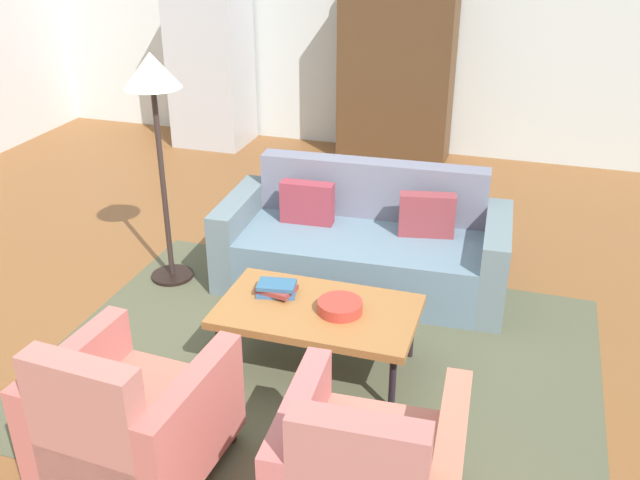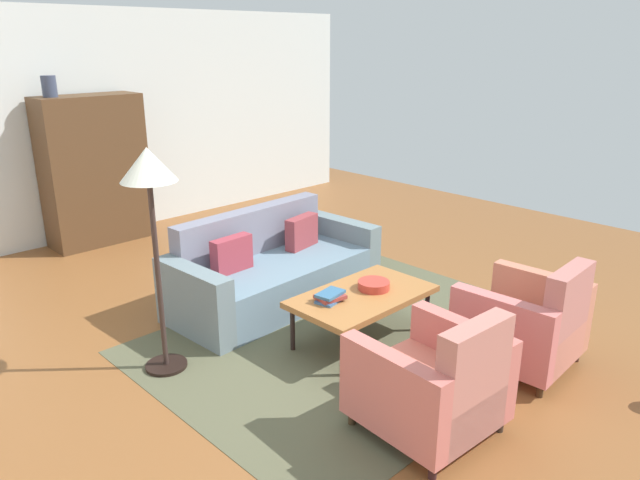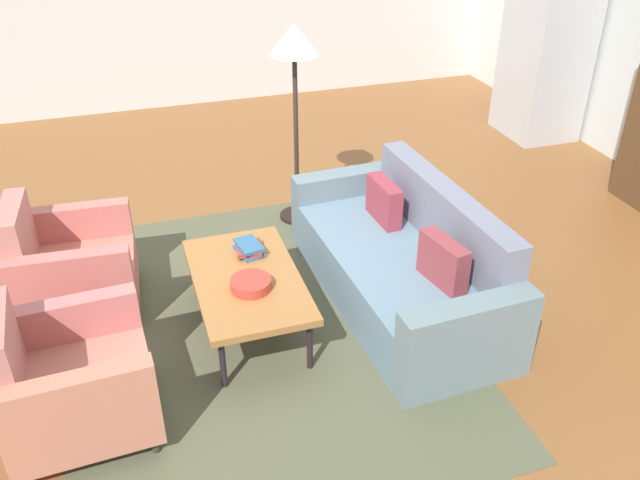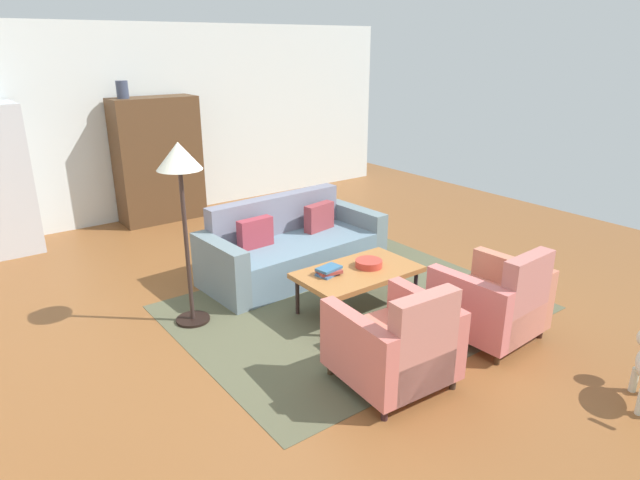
{
  "view_description": "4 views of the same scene",
  "coord_description": "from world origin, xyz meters",
  "px_view_note": "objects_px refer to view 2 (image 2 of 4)",
  "views": [
    {
      "loc": [
        1.5,
        -3.62,
        2.66
      ],
      "look_at": [
        0.23,
        0.46,
        0.57
      ],
      "focal_mm": 39.71,
      "sensor_mm": 36.0,
      "label": 1
    },
    {
      "loc": [
        -3.02,
        -3.15,
        2.43
      ],
      "look_at": [
        0.46,
        0.42,
        0.74
      ],
      "focal_mm": 33.58,
      "sensor_mm": 36.0,
      "label": 2
    },
    {
      "loc": [
        4.07,
        -0.81,
        2.96
      ],
      "look_at": [
        0.34,
        0.39,
        0.58
      ],
      "focal_mm": 37.36,
      "sensor_mm": 36.0,
      "label": 3
    },
    {
      "loc": [
        -2.87,
        -3.87,
        2.52
      ],
      "look_at": [
        0.42,
        0.5,
        0.55
      ],
      "focal_mm": 30.81,
      "sensor_mm": 36.0,
      "label": 4
    }
  ],
  "objects_px": {
    "couch": "(270,271)",
    "vase_tall": "(49,86)",
    "fruit_bowl": "(374,285)",
    "floor_lamp": "(150,186)",
    "book_stack": "(330,297)",
    "coffee_table": "(362,298)",
    "cabinet": "(94,171)",
    "armchair_left": "(436,386)",
    "armchair_right": "(528,325)"
  },
  "relations": [
    {
      "from": "coffee_table",
      "to": "armchair_right",
      "type": "relative_size",
      "value": 1.36
    },
    {
      "from": "vase_tall",
      "to": "floor_lamp",
      "type": "xyz_separation_m",
      "value": [
        -0.63,
        -3.27,
        -0.47
      ]
    },
    {
      "from": "coffee_table",
      "to": "armchair_left",
      "type": "xyz_separation_m",
      "value": [
        -0.6,
        -1.17,
        -0.05
      ]
    },
    {
      "from": "couch",
      "to": "floor_lamp",
      "type": "height_order",
      "value": "floor_lamp"
    },
    {
      "from": "book_stack",
      "to": "floor_lamp",
      "type": "xyz_separation_m",
      "value": [
        -1.13,
        0.68,
        0.98
      ]
    },
    {
      "from": "armchair_right",
      "to": "vase_tall",
      "type": "distance_m",
      "value": 5.61
    },
    {
      "from": "armchair_left",
      "to": "cabinet",
      "type": "distance_m",
      "value": 5.24
    },
    {
      "from": "couch",
      "to": "cabinet",
      "type": "bearing_deg",
      "value": -85.17
    },
    {
      "from": "couch",
      "to": "armchair_right",
      "type": "bearing_deg",
      "value": 101.69
    },
    {
      "from": "armchair_left",
      "to": "vase_tall",
      "type": "relative_size",
      "value": 3.72
    },
    {
      "from": "floor_lamp",
      "to": "book_stack",
      "type": "bearing_deg",
      "value": -31.01
    },
    {
      "from": "armchair_right",
      "to": "cabinet",
      "type": "distance_m",
      "value": 5.33
    },
    {
      "from": "fruit_bowl",
      "to": "floor_lamp",
      "type": "xyz_separation_m",
      "value": [
        -1.56,
        0.76,
        0.98
      ]
    },
    {
      "from": "couch",
      "to": "cabinet",
      "type": "distance_m",
      "value": 2.94
    },
    {
      "from": "armchair_left",
      "to": "book_stack",
      "type": "xyz_separation_m",
      "value": [
        0.31,
        1.25,
        0.12
      ]
    },
    {
      "from": "coffee_table",
      "to": "armchair_left",
      "type": "height_order",
      "value": "armchair_left"
    },
    {
      "from": "fruit_bowl",
      "to": "book_stack",
      "type": "xyz_separation_m",
      "value": [
        -0.43,
        0.09,
        0.0
      ]
    },
    {
      "from": "fruit_bowl",
      "to": "floor_lamp",
      "type": "relative_size",
      "value": 0.16
    },
    {
      "from": "coffee_table",
      "to": "armchair_right",
      "type": "bearing_deg",
      "value": -62.65
    },
    {
      "from": "armchair_left",
      "to": "book_stack",
      "type": "distance_m",
      "value": 1.3
    },
    {
      "from": "couch",
      "to": "vase_tall",
      "type": "distance_m",
      "value": 3.37
    },
    {
      "from": "couch",
      "to": "armchair_left",
      "type": "relative_size",
      "value": 2.43
    },
    {
      "from": "armchair_left",
      "to": "vase_tall",
      "type": "height_order",
      "value": "vase_tall"
    },
    {
      "from": "coffee_table",
      "to": "book_stack",
      "type": "distance_m",
      "value": 0.31
    },
    {
      "from": "fruit_bowl",
      "to": "vase_tall",
      "type": "bearing_deg",
      "value": 102.93
    },
    {
      "from": "couch",
      "to": "coffee_table",
      "type": "distance_m",
      "value": 1.19
    },
    {
      "from": "cabinet",
      "to": "book_stack",
      "type": "bearing_deg",
      "value": -88.65
    },
    {
      "from": "armchair_right",
      "to": "floor_lamp",
      "type": "distance_m",
      "value": 3.0
    },
    {
      "from": "fruit_bowl",
      "to": "vase_tall",
      "type": "xyz_separation_m",
      "value": [
        -0.93,
        4.03,
        1.46
      ]
    },
    {
      "from": "floor_lamp",
      "to": "armchair_right",
      "type": "bearing_deg",
      "value": -43.65
    },
    {
      "from": "book_stack",
      "to": "floor_lamp",
      "type": "distance_m",
      "value": 1.64
    },
    {
      "from": "book_stack",
      "to": "fruit_bowl",
      "type": "bearing_deg",
      "value": -11.21
    },
    {
      "from": "book_stack",
      "to": "vase_tall",
      "type": "xyz_separation_m",
      "value": [
        -0.49,
        3.95,
        1.45
      ]
    },
    {
      "from": "vase_tall",
      "to": "floor_lamp",
      "type": "distance_m",
      "value": 3.37
    },
    {
      "from": "cabinet",
      "to": "armchair_left",
      "type": "bearing_deg",
      "value": -92.4
    },
    {
      "from": "fruit_bowl",
      "to": "cabinet",
      "type": "relative_size",
      "value": 0.15
    },
    {
      "from": "armchair_right",
      "to": "book_stack",
      "type": "bearing_deg",
      "value": 122.69
    },
    {
      "from": "couch",
      "to": "floor_lamp",
      "type": "distance_m",
      "value": 1.87
    },
    {
      "from": "couch",
      "to": "fruit_bowl",
      "type": "distance_m",
      "value": 1.21
    },
    {
      "from": "coffee_table",
      "to": "book_stack",
      "type": "xyz_separation_m",
      "value": [
        -0.29,
        0.09,
        0.07
      ]
    },
    {
      "from": "cabinet",
      "to": "floor_lamp",
      "type": "distance_m",
      "value": 3.48
    },
    {
      "from": "armchair_left",
      "to": "book_stack",
      "type": "height_order",
      "value": "armchair_left"
    },
    {
      "from": "couch",
      "to": "coffee_table",
      "type": "xyz_separation_m",
      "value": [
        0.0,
        -1.19,
        0.1
      ]
    },
    {
      "from": "couch",
      "to": "coffee_table",
      "type": "bearing_deg",
      "value": 87.41
    },
    {
      "from": "armchair_left",
      "to": "floor_lamp",
      "type": "height_order",
      "value": "floor_lamp"
    },
    {
      "from": "floor_lamp",
      "to": "armchair_left",
      "type": "bearing_deg",
      "value": -67.12
    },
    {
      "from": "cabinet",
      "to": "fruit_bowl",
      "type": "bearing_deg",
      "value": -82.58
    },
    {
      "from": "coffee_table",
      "to": "fruit_bowl",
      "type": "height_order",
      "value": "fruit_bowl"
    },
    {
      "from": "armchair_left",
      "to": "vase_tall",
      "type": "bearing_deg",
      "value": 95.73
    },
    {
      "from": "book_stack",
      "to": "vase_tall",
      "type": "distance_m",
      "value": 4.24
    }
  ]
}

